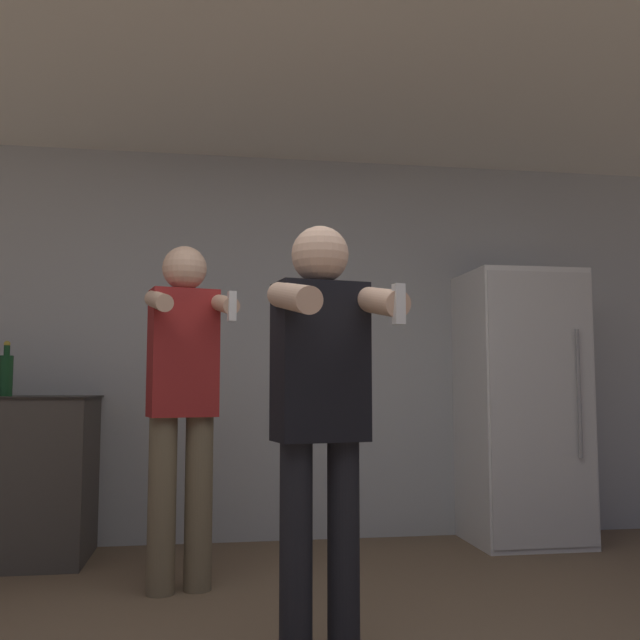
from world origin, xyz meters
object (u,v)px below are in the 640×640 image
refrigerator (521,406)px  bottle_clear_vodka (6,373)px  person_man_side (183,393)px  person_woman_foreground (321,396)px

refrigerator → bottle_clear_vodka: refrigerator is taller
refrigerator → bottle_clear_vodka: bearing=-178.5°
bottle_clear_vodka → person_man_side: person_man_side is taller
bottle_clear_vodka → person_woman_foreground: person_woman_foreground is taller
person_woman_foreground → person_man_side: bearing=118.9°
refrigerator → person_woman_foreground: size_ratio=1.08×
refrigerator → person_man_side: refrigerator is taller
refrigerator → bottle_clear_vodka: (-3.17, -0.08, 0.20)m
refrigerator → person_man_side: (-2.14, -0.78, 0.10)m
person_man_side → bottle_clear_vodka: bearing=145.9°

